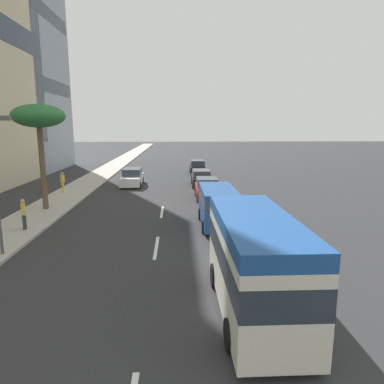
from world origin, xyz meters
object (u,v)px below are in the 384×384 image
Objects in this scene: car_second at (207,189)px; pedestrian_near_lamp at (24,213)px; car_sixth at (132,177)px; pedestrian_by_tree at (63,181)px; car_fifth at (201,178)px; van_fourth at (218,204)px; car_third at (197,167)px; minibus_lead at (255,260)px; palm_tree at (39,118)px.

car_second is 13.84m from pedestrian_near_lamp.
pedestrian_by_tree is at bearing -52.16° from car_sixth.
car_sixth is (6.65, 6.84, -0.01)m from car_second.
van_fourth is at bearing 179.96° from car_fifth.
car_second is 0.86× the size of van_fourth.
car_sixth is at bearing 145.12° from pedestrian_near_lamp.
car_fifth is at bearing 178.74° from car_third.
minibus_lead reaches higher than van_fourth.
car_fifth is (-8.58, 0.19, -0.05)m from car_third.
palm_tree is (4.96, 0.66, 5.24)m from pedestrian_near_lamp.
pedestrian_near_lamp reaches higher than car_fifth.
car_third is 0.89× the size of car_fifth.
car_sixth is 6.91m from pedestrian_by_tree.
minibus_lead is 23.53m from car_fifth.
car_third is at bearing -32.75° from palm_tree.
car_second is 0.85× the size of car_sixth.
palm_tree is at bearing 39.78° from minibus_lead.
car_third is at bearing 134.71° from pedestrian_near_lamp.
minibus_lead reaches higher than car_second.
minibus_lead is at bearing 179.78° from car_second.
palm_tree is (-9.67, 11.56, 5.58)m from car_fifth.
car_second is 7.74m from van_fourth.
minibus_lead is 17.40m from car_second.
car_sixth is 2.76× the size of pedestrian_near_lamp.
car_sixth is 12.53m from palm_tree.
car_sixth is (-8.07, 6.99, -0.00)m from car_third.
pedestrian_near_lamp is (-8.49, 10.93, 0.30)m from car_second.
car_third reaches higher than car_sixth.
car_second reaches higher than car_fifth.
pedestrian_by_tree reaches higher than pedestrian_near_lamp.
minibus_lead is at bearing 30.95° from pedestrian_near_lamp.
car_fifth is at bearing 85.68° from car_sixth.
car_second is at bearing 179.39° from car_third.
minibus_lead reaches higher than car_sixth.
palm_tree is (-5.95, -0.70, 5.19)m from pedestrian_by_tree.
pedestrian_by_tree reaches higher than car_fifth.
pedestrian_near_lamp reaches higher than car_third.
car_sixth is at bearing 15.73° from minibus_lead.
minibus_lead is at bearing 179.85° from van_fourth.
pedestrian_near_lamp is at bearing -15.11° from car_sixth.
minibus_lead is 23.27m from pedestrian_by_tree.
van_fourth reaches higher than pedestrian_by_tree.
pedestrian_near_lamp is 0.24× the size of palm_tree.
car_sixth is at bearing 85.68° from car_fifth.
van_fourth is (-22.45, 0.20, 0.49)m from car_third.
pedestrian_near_lamp reaches higher than car_second.
car_sixth is 15.69m from pedestrian_near_lamp.
pedestrian_by_tree is at bearing 50.35° from van_fourth.
van_fourth is at bearing -109.95° from palm_tree.
van_fourth is 15.90m from pedestrian_by_tree.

